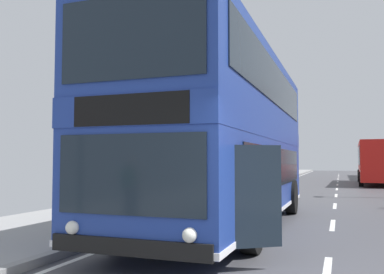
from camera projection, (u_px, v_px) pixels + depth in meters
name	position (u px, v px, depth m)	size (l,w,h in m)	color
double_decker_bus_main	(225.00, 137.00, 10.55)	(3.31, 10.21, 4.29)	navy
background_bus_far_lane	(378.00, 161.00, 29.51)	(2.87, 10.38, 2.94)	red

